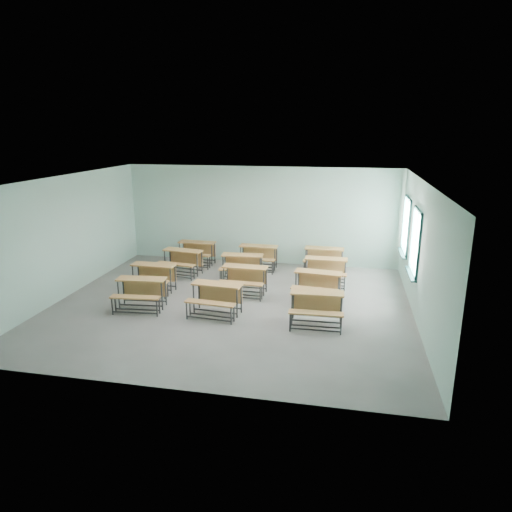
% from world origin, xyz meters
% --- Properties ---
extents(room, '(9.04, 8.04, 3.24)m').
position_xyz_m(room, '(0.08, 0.03, 1.60)').
color(room, gray).
rests_on(room, ground).
extents(desk_unit_r0c0, '(1.29, 0.92, 0.76)m').
position_xyz_m(desk_unit_r0c0, '(-2.16, -0.65, 0.51)').
color(desk_unit_r0c0, '#B37B40').
rests_on(desk_unit_r0c0, ground).
extents(desk_unit_r0c1, '(1.28, 0.92, 0.76)m').
position_xyz_m(desk_unit_r0c1, '(-0.21, -0.66, 0.51)').
color(desk_unit_r0c1, '#B37B40').
rests_on(desk_unit_r0c1, ground).
extents(desk_unit_r0c2, '(1.24, 0.85, 0.76)m').
position_xyz_m(desk_unit_r0c2, '(2.22, -0.78, 0.51)').
color(desk_unit_r0c2, '#B37B40').
rests_on(desk_unit_r0c2, ground).
extents(desk_unit_r1c0, '(1.24, 0.85, 0.76)m').
position_xyz_m(desk_unit_r1c0, '(-2.37, 0.55, 0.51)').
color(desk_unit_r1c0, '#B37B40').
rests_on(desk_unit_r1c0, ground).
extents(desk_unit_r1c1, '(1.24, 0.86, 0.76)m').
position_xyz_m(desk_unit_r1c1, '(0.14, 0.87, 0.51)').
color(desk_unit_r1c1, '#B37B40').
rests_on(desk_unit_r1c1, ground).
extents(desk_unit_r1c2, '(1.29, 0.93, 0.76)m').
position_xyz_m(desk_unit_r1c2, '(2.13, 0.77, 0.51)').
color(desk_unit_r1c2, '#B37B40').
rests_on(desk_unit_r1c2, ground).
extents(desk_unit_r2c0, '(1.32, 0.98, 0.76)m').
position_xyz_m(desk_unit_r2c0, '(-2.13, 2.19, 0.51)').
color(desk_unit_r2c0, '#B37B40').
rests_on(desk_unit_r2c0, ground).
extents(desk_unit_r2c1, '(1.27, 0.89, 0.76)m').
position_xyz_m(desk_unit_r2c1, '(-0.19, 2.02, 0.51)').
color(desk_unit_r2c1, '#B37B40').
rests_on(desk_unit_r2c1, ground).
extents(desk_unit_r2c2, '(1.22, 0.82, 0.76)m').
position_xyz_m(desk_unit_r2c2, '(2.27, 2.10, 0.51)').
color(desk_unit_r2c2, '#B37B40').
rests_on(desk_unit_r2c2, ground).
extents(desk_unit_r3c0, '(1.24, 0.85, 0.76)m').
position_xyz_m(desk_unit_r3c0, '(-2.03, 3.28, 0.51)').
color(desk_unit_r3c0, '#B37B40').
rests_on(desk_unit_r3c0, ground).
extents(desk_unit_r3c1, '(1.23, 0.84, 0.76)m').
position_xyz_m(desk_unit_r3c1, '(0.08, 3.17, 0.51)').
color(desk_unit_r3c1, '#B37B40').
rests_on(desk_unit_r3c1, ground).
extents(desk_unit_r3c2, '(1.23, 0.84, 0.76)m').
position_xyz_m(desk_unit_r3c2, '(2.16, 3.29, 0.51)').
color(desk_unit_r3c2, '#B37B40').
rests_on(desk_unit_r3c2, ground).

